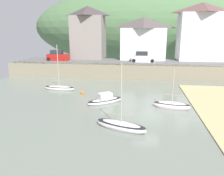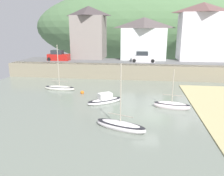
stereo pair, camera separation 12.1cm
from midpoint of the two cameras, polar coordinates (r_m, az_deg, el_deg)
The scene contains 12 objects.
quay_seawall at distance 38.66m, azimuth 8.36°, elevation 4.41°, with size 48.00×9.40×2.40m.
hillside_backdrop at distance 75.91m, azimuth 11.56°, elevation 14.91°, with size 80.00×44.00×25.24m.
waterfront_building_left at distance 47.03m, azimuth -6.10°, elevation 13.96°, with size 6.65×6.08×10.29m.
waterfront_building_centre at distance 45.78m, azimuth 7.87°, elevation 12.50°, with size 8.86×6.14×8.09m.
waterfront_building_right at distance 47.06m, azimuth 21.62°, elevation 13.26°, with size 8.44×6.29×10.66m.
sailboat_tall_mast at distance 32.00m, azimuth -13.39°, elevation 0.03°, with size 4.43×1.43×6.35m.
sailboat_blue_trim at distance 24.65m, azimuth 14.84°, elevation -4.34°, with size 3.94×1.75×4.43m.
sailboat_white_hull at distance 25.63m, azimuth -1.92°, elevation -3.11°, with size 4.26×3.65×1.30m.
sailboat_nearest_shore at distance 19.11m, azimuth 2.10°, elevation -9.59°, with size 4.69×2.73×5.77m.
parked_car_near_slipway at distance 44.50m, azimuth -13.70°, elevation 7.89°, with size 4.17×1.87×1.95m.
parked_car_by_wall at distance 41.55m, azimuth 7.77°, elevation 7.71°, with size 4.12×1.82×1.95m.
mooring_buoy at distance 29.60m, azimuth -7.75°, elevation -1.14°, with size 0.47×0.47×0.47m.
Camera 1 is at (-0.71, -20.56, 8.13)m, focal length 35.85 mm.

